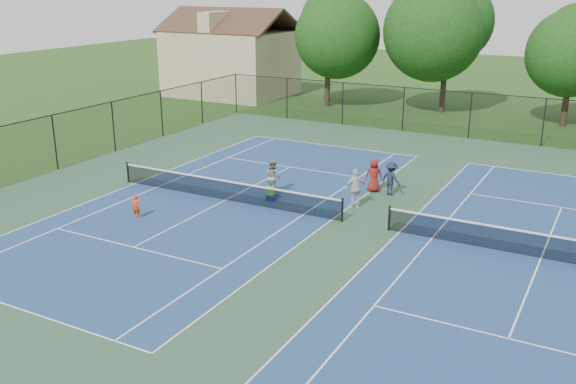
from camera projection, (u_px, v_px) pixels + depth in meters
The scene contains 16 objects.
ground at pixel (365, 226), 26.92m from camera, with size 140.00×140.00×0.00m, color #234716.
court_pad at pixel (365, 226), 26.92m from camera, with size 36.00×36.00×0.01m, color #2D5137.
tennis_court_left at pixel (226, 198), 30.05m from camera, with size 12.00×23.83×1.07m.
tennis_court_right at pixel (541, 256), 23.72m from camera, with size 12.00×23.83×1.07m.
perimeter_fence at pixel (366, 190), 26.42m from camera, with size 36.08×36.08×3.02m.
tree_back_a at pixel (328, 31), 50.96m from camera, with size 6.80×6.80×9.15m.
tree_back_b at pixel (448, 26), 48.39m from camera, with size 7.60×7.60×10.03m.
tree_back_c at pixel (573, 47), 43.83m from camera, with size 6.00×6.00×8.40m.
clapboard_house at pixel (231, 60), 57.24m from camera, with size 10.80×8.10×7.65m.
child_player at pixel (136, 207), 27.64m from camera, with size 0.38×0.25×1.05m, color #E83E0F.
instructor at pixel (273, 177), 30.75m from camera, with size 0.84×0.65×1.72m, color gray.
bystander_a at pixel (356, 189), 28.80m from camera, with size 1.07×0.45×1.83m, color silver.
bystander_b at pixel (391, 179), 30.58m from camera, with size 1.06×0.61×1.63m, color #192038.
bystander_c at pixel (374, 175), 31.08m from camera, with size 0.81×0.53×1.65m, color maroon.
ball_crate at pixel (271, 198), 29.95m from camera, with size 0.42×0.27×0.32m, color navy.
ball_hopper at pixel (270, 191), 29.84m from camera, with size 0.34×0.26×0.38m, color green.
Camera 1 is at (9.11, -23.63, 9.77)m, focal length 40.00 mm.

